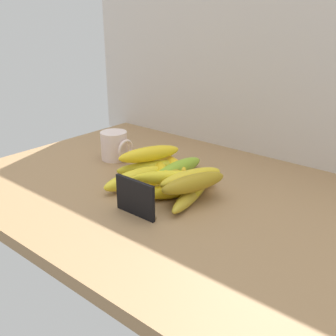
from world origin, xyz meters
TOP-DOWN VIEW (x-y plane):
  - counter_top at (0.00, 0.00)cm, footprint 110.00×76.00cm
  - back_wall at (0.00, 39.00)cm, footprint 130.00×2.00cm
  - chalkboard_sign at (2.47, -14.93)cm, footprint 11.00×1.80cm
  - coffee_mug at (-27.13, 6.49)cm, footprint 9.50×8.00cm
  - banana_0 at (-6.35, 4.30)cm, footprint 16.00×12.38cm
  - banana_1 at (-1.74, 1.21)cm, footprint 8.10×18.04cm
  - banana_2 at (-4.26, 8.51)cm, footprint 4.79×18.69cm
  - banana_3 at (3.61, -2.63)cm, footprint 11.64×15.76cm
  - banana_4 at (5.42, 3.61)cm, footprint 11.45×15.08cm
  - banana_5 at (-8.51, -4.06)cm, footprint 6.71×19.28cm
  - banana_6 at (2.05, 1.27)cm, footprint 14.85×18.72cm
  - banana_7 at (-8.67, 10.46)cm, footprint 16.10×8.93cm
  - banana_8 at (7.94, -1.64)cm, footprint 8.05×20.47cm
  - banana_9 at (-10.66, 4.65)cm, footprint 14.00×18.07cm
  - banana_10 at (9.28, -2.69)cm, footprint 9.37×17.46cm
  - banana_11 at (-11.19, 4.58)cm, footprint 10.81×18.06cm
  - banana_12 at (2.67, -3.73)cm, footprint 14.74×14.04cm
  - banana_13 at (7.02, -0.60)cm, footprint 9.33×17.35cm

SIDE VIEW (x-z plane):
  - counter_top at x=0.00cm, z-range 0.00..3.00cm
  - banana_8 at x=7.94cm, z-range 3.00..6.41cm
  - banana_1 at x=-1.74cm, z-range 3.00..6.48cm
  - banana_3 at x=3.61cm, z-range 3.00..6.73cm
  - banana_0 at x=-6.35cm, z-range 3.00..6.74cm
  - banana_9 at x=-10.66cm, z-range 3.00..6.81cm
  - banana_7 at x=-8.67cm, z-range 3.00..7.03cm
  - banana_2 at x=-4.26cm, z-range 3.00..7.20cm
  - banana_4 at x=5.42cm, z-range 3.00..7.24cm
  - banana_6 at x=2.05cm, z-range 3.00..7.33cm
  - banana_5 at x=-8.51cm, z-range 3.00..7.39cm
  - chalkboard_sign at x=2.47cm, z-range 2.66..11.06cm
  - coffee_mug at x=-27.13cm, z-range 3.00..11.55cm
  - banana_12 at x=2.67cm, z-range 6.73..10.06cm
  - banana_13 at x=7.02cm, z-range 6.41..10.47cm
  - banana_10 at x=9.28cm, z-range 6.41..10.53cm
  - banana_11 at x=-11.19cm, z-range 6.81..10.91cm
  - back_wall at x=0.00cm, z-range 0.00..70.00cm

